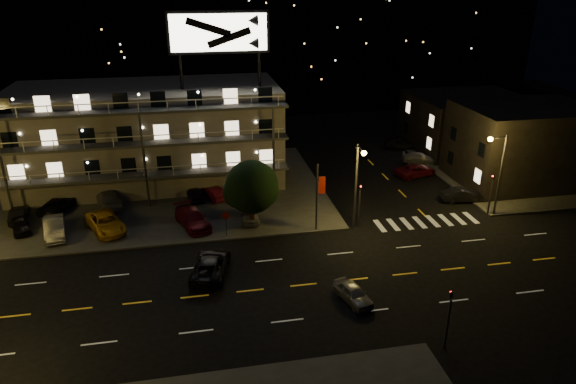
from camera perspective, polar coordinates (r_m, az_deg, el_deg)
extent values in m
plane|color=black|center=(38.44, -1.21, -10.59)|extent=(140.00, 140.00, 0.00)
cube|color=#373735|center=(56.46, -18.94, -0.38)|extent=(44.00, 24.00, 0.15)
cube|color=#373735|center=(66.00, 22.17, 2.48)|extent=(16.00, 24.00, 0.15)
cube|color=gray|center=(58.13, -15.19, 5.91)|extent=(28.00, 12.00, 10.00)
cube|color=gray|center=(56.89, -15.74, 10.96)|extent=(28.00, 12.00, 0.50)
cube|color=#373735|center=(52.18, -15.40, 1.80)|extent=(28.00, 1.80, 0.25)
cube|color=#373735|center=(51.16, -15.77, 5.14)|extent=(28.00, 1.80, 0.25)
cube|color=#373735|center=(50.32, -16.16, 8.61)|extent=(28.00, 1.80, 0.25)
cylinder|color=black|center=(54.37, -11.81, 12.95)|extent=(0.36, 0.36, 3.50)
cylinder|color=black|center=(54.85, -3.21, 13.47)|extent=(0.36, 0.36, 3.50)
cube|color=black|center=(53.98, -7.71, 17.17)|extent=(10.20, 0.50, 4.20)
cube|color=white|center=(53.68, -7.69, 17.14)|extent=(9.60, 0.06, 3.60)
cube|color=black|center=(61.64, 24.67, 4.81)|extent=(14.00, 10.00, 8.50)
cube|color=black|center=(71.50, 19.24, 7.29)|extent=(14.00, 12.00, 7.00)
cube|color=black|center=(102.18, -8.27, 17.51)|extent=(120.00, 20.00, 24.00)
cylinder|color=#2D2D30|center=(45.60, 7.53, 0.53)|extent=(0.20, 0.20, 8.00)
cylinder|color=#2D2D30|center=(43.59, 8.11, 4.75)|extent=(0.12, 1.80, 0.12)
sphere|color=yellow|center=(42.91, 8.44, 4.30)|extent=(0.44, 0.44, 0.44)
cylinder|color=#2D2D30|center=(51.59, 22.49, 1.61)|extent=(0.20, 0.20, 8.00)
cylinder|color=#2D2D30|center=(50.01, 22.37, 5.61)|extent=(1.80, 0.12, 0.12)
sphere|color=yellow|center=(49.61, 21.57, 5.48)|extent=(0.44, 0.44, 0.44)
cylinder|color=#2D2D30|center=(46.80, 7.90, -1.83)|extent=(0.14, 0.14, 3.60)
imported|color=black|center=(45.90, 8.06, 0.78)|extent=(0.20, 0.16, 1.00)
sphere|color=#FF0C0C|center=(45.83, 8.10, 0.61)|extent=(0.14, 0.14, 0.14)
cylinder|color=#2D2D30|center=(33.39, 17.30, -13.85)|extent=(0.14, 0.14, 3.60)
imported|color=black|center=(32.11, 17.79, -10.54)|extent=(0.20, 0.16, 1.00)
sphere|color=#FF0C0C|center=(32.25, 17.67, -10.58)|extent=(0.14, 0.14, 0.14)
cylinder|color=#2D2D30|center=(52.25, 21.56, -0.59)|extent=(0.14, 0.14, 3.60)
imported|color=black|center=(51.44, 21.92, 1.76)|extent=(0.16, 0.20, 1.00)
sphere|color=#FF0C0C|center=(51.41, 21.80, 1.65)|extent=(0.14, 0.14, 0.14)
cylinder|color=#2D2D30|center=(45.08, 3.21, -0.68)|extent=(0.16, 0.16, 6.40)
cube|color=#A4180B|center=(44.72, 3.80, 0.77)|extent=(0.60, 0.04, 1.60)
cylinder|color=#2D2D30|center=(45.03, -6.86, -3.80)|extent=(0.08, 0.08, 2.20)
cylinder|color=#A4180B|center=(44.53, -6.92, -2.62)|extent=(0.91, 0.04, 0.91)
cylinder|color=black|center=(46.49, -3.97, -2.58)|extent=(0.46, 0.46, 2.21)
sphere|color=black|center=(45.37, -4.06, 0.57)|extent=(4.79, 4.79, 4.79)
sphere|color=black|center=(45.82, -5.47, 0.01)|extent=(2.95, 2.95, 2.95)
sphere|color=black|center=(45.29, -2.72, 0.06)|extent=(2.76, 2.76, 2.76)
imported|color=black|center=(51.52, -27.61, -3.26)|extent=(2.66, 3.92, 1.24)
imported|color=gray|center=(49.26, -24.53, -3.64)|extent=(2.63, 4.93, 1.54)
imported|color=gold|center=(48.57, -19.58, -3.25)|extent=(4.42, 5.88, 1.48)
imported|color=maroon|center=(47.35, -10.56, -2.91)|extent=(3.73, 5.59, 1.50)
imported|color=gray|center=(47.88, -4.25, -2.35)|extent=(1.97, 4.13, 1.36)
imported|color=black|center=(53.86, -27.73, -2.19)|extent=(1.76, 3.91, 1.24)
imported|color=black|center=(54.41, -24.18, -1.27)|extent=(3.62, 5.01, 1.27)
imported|color=gray|center=(53.71, -19.39, -0.68)|extent=(3.57, 5.60, 1.51)
imported|color=black|center=(53.04, -10.32, -0.15)|extent=(2.10, 3.85, 1.24)
imported|color=maroon|center=(52.88, -8.33, -0.07)|extent=(2.82, 4.04, 1.26)
imported|color=black|center=(54.90, 18.78, -0.34)|extent=(4.31, 2.00, 1.37)
imported|color=maroon|center=(60.54, 14.01, 2.37)|extent=(5.28, 3.42, 1.35)
imported|color=gray|center=(64.85, 14.47, 3.65)|extent=(4.64, 3.15, 1.25)
imported|color=black|center=(69.89, 12.47, 5.34)|extent=(4.77, 3.08, 1.51)
imported|color=gray|center=(37.02, 7.26, -11.10)|extent=(2.41, 3.91, 1.24)
imported|color=black|center=(40.16, -8.60, -8.00)|extent=(3.71, 5.88, 1.51)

